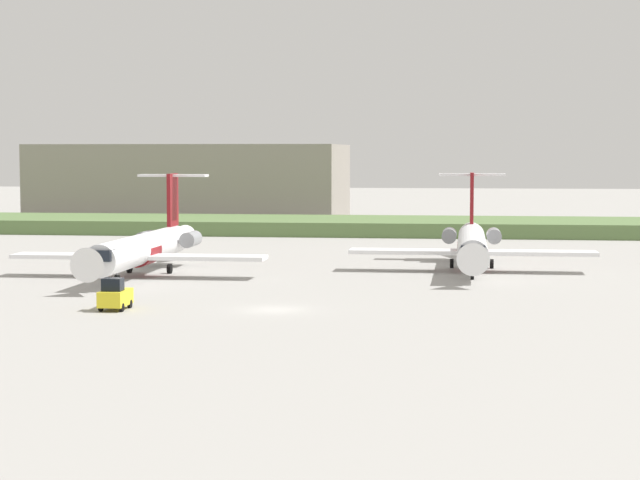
# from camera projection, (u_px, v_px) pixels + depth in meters

# --- Properties ---
(ground_plane) EXTENTS (500.00, 500.00, 0.00)m
(ground_plane) POSITION_uv_depth(u_px,v_px,m) (326.00, 267.00, 109.82)
(ground_plane) COLOR #9E9B96
(grass_berm) EXTENTS (320.00, 20.00, 1.92)m
(grass_berm) POSITION_uv_depth(u_px,v_px,m) (368.00, 226.00, 157.44)
(grass_berm) COLOR #597542
(grass_berm) RESTS_ON ground
(regional_jet_third) EXTENTS (22.81, 31.00, 9.00)m
(regional_jet_third) POSITION_uv_depth(u_px,v_px,m) (144.00, 247.00, 102.53)
(regional_jet_third) COLOR white
(regional_jet_third) RESTS_ON ground
(regional_jet_fourth) EXTENTS (22.81, 31.00, 9.00)m
(regional_jet_fourth) POSITION_uv_depth(u_px,v_px,m) (472.00, 243.00, 107.10)
(regional_jet_fourth) COLOR white
(regional_jet_fourth) RESTS_ON ground
(distant_hangar) EXTENTS (49.16, 27.81, 12.39)m
(distant_hangar) POSITION_uv_depth(u_px,v_px,m) (194.00, 182.00, 188.77)
(distant_hangar) COLOR gray
(distant_hangar) RESTS_ON ground
(baggage_tug) EXTENTS (1.72, 3.20, 2.30)m
(baggage_tug) POSITION_uv_depth(u_px,v_px,m) (115.00, 296.00, 80.05)
(baggage_tug) COLOR yellow
(baggage_tug) RESTS_ON ground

